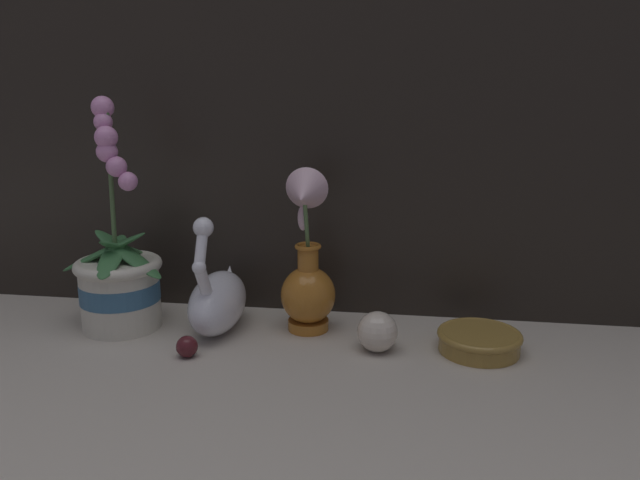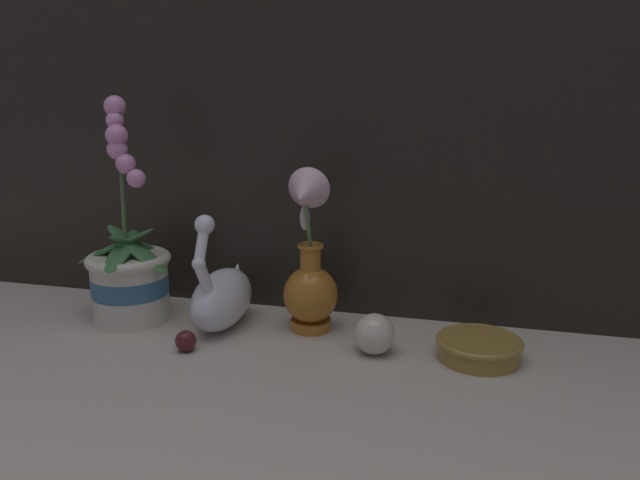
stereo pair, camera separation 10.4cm
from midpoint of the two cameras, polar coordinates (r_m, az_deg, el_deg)
The scene contains 7 objects.
ground_plane at distance 0.98m, azimuth -0.78°, elevation -11.75°, with size 2.80×2.80×0.00m, color #BCB2A3.
orchid_potted_plant at distance 1.18m, azimuth -14.67°, elevation -2.85°, with size 0.20×0.19×0.41m.
swan_figurine at distance 1.13m, azimuth -6.36°, elevation -5.10°, with size 0.09×0.20×0.22m.
blue_vase at distance 1.09m, azimuth 1.74°, elevation -3.04°, with size 0.10×0.12×0.29m.
glass_sphere at distance 1.03m, azimuth 7.90°, elevation -8.56°, with size 0.07×0.07×0.07m.
amber_dish at distance 1.06m, azimuth 17.14°, elevation -9.35°, with size 0.14×0.14×0.03m.
glass_bauble at distance 1.05m, azimuth -9.41°, elevation -9.15°, with size 0.04×0.04×0.04m.
Camera 2 is at (0.28, -0.84, 0.43)m, focal length 35.00 mm.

